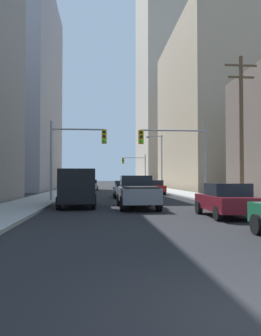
{
  "coord_description": "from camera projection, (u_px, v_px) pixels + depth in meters",
  "views": [
    {
      "loc": [
        -2.18,
        -3.95,
        1.75
      ],
      "look_at": [
        0.0,
        20.59,
        2.49
      ],
      "focal_mm": 36.0,
      "sensor_mm": 36.0,
      "label": 1
    }
  ],
  "objects": [
    {
      "name": "sidewalk_left",
      "position": [
        71.0,
        189.0,
        53.25
      ],
      "size": [
        3.17,
        160.0,
        0.15
      ],
      "primitive_type": "cube",
      "color": "#9E9E99",
      "rests_on": "ground"
    },
    {
      "name": "utility_pole_right",
      "position": [
        241.0,
        126.0,
        22.39
      ],
      "size": [
        2.2,
        0.28,
        9.89
      ],
      "color": "brown",
      "rests_on": "ground"
    },
    {
      "name": "street_lamp_right",
      "position": [
        159.0,
        157.0,
        44.76
      ],
      "size": [
        2.25,
        0.32,
        7.5
      ],
      "color": "gray",
      "rests_on": "ground"
    },
    {
      "name": "pickup_truck_grey",
      "position": [
        137.0,
        192.0,
        19.56
      ],
      "size": [
        2.2,
        5.41,
        1.9
      ],
      "color": "slate",
      "rests_on": "ground"
    },
    {
      "name": "sedan_white",
      "position": [
        125.0,
        189.0,
        29.75
      ],
      "size": [
        1.95,
        4.26,
        1.52
      ],
      "color": "white",
      "rests_on": "ground"
    },
    {
      "name": "sidewalk_right",
      "position": [
        156.0,
        188.0,
        54.46
      ],
      "size": [
        3.17,
        160.0,
        0.15
      ],
      "primitive_type": "cube",
      "color": "#9E9E99",
      "rests_on": "ground"
    },
    {
      "name": "cargo_van_black",
      "position": [
        78.0,
        186.0,
        20.32
      ],
      "size": [
        2.16,
        5.27,
        2.26
      ],
      "color": "black",
      "rests_on": "ground"
    },
    {
      "name": "building_right_mid_block",
      "position": [
        239.0,
        112.0,
        55.14
      ],
      "size": [
        22.18,
        28.14,
        25.31
      ],
      "primitive_type": "cube",
      "color": "tan",
      "rests_on": "ground"
    },
    {
      "name": "sedan_maroon",
      "position": [
        226.0,
        200.0,
        15.11
      ],
      "size": [
        1.95,
        4.25,
        1.52
      ],
      "color": "maroon",
      "rests_on": "ground"
    },
    {
      "name": "sedan_silver",
      "position": [
        91.0,
        185.0,
        48.61
      ],
      "size": [
        1.95,
        4.23,
        1.52
      ],
      "color": "#B7BABF",
      "rests_on": "ground"
    },
    {
      "name": "traffic_signal_near_right",
      "position": [
        176.0,
        147.0,
        25.77
      ],
      "size": [
        5.25,
        0.44,
        6.0
      ],
      "color": "gray",
      "rests_on": "ground"
    },
    {
      "name": "building_right_far_highrise",
      "position": [
        173.0,
        69.0,
        95.19
      ],
      "size": [
        18.36,
        28.69,
        65.41
      ],
      "primitive_type": "cube",
      "color": "#B7A893",
      "rests_on": "ground"
    },
    {
      "name": "traffic_signal_far_right",
      "position": [
        135.0,
        165.0,
        60.42
      ],
      "size": [
        4.3,
        0.44,
        6.0
      ],
      "color": "gray",
      "rests_on": "ground"
    },
    {
      "name": "sedan_red",
      "position": [
        154.0,
        187.0,
        36.07
      ],
      "size": [
        1.95,
        4.22,
        1.52
      ],
      "color": "maroon",
      "rests_on": "ground"
    },
    {
      "name": "traffic_signal_near_left",
      "position": [
        76.0,
        147.0,
        25.1
      ],
      "size": [
        4.2,
        0.44,
        6.0
      ],
      "color": "gray",
      "rests_on": "ground"
    }
  ]
}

